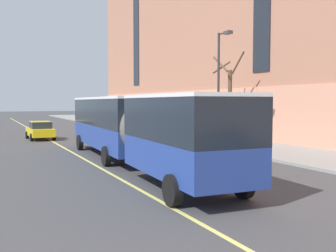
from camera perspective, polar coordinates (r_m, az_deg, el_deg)
name	(u,v)px	position (r m, az deg, el deg)	size (l,w,h in m)	color
ground_plane	(232,195)	(13.99, 9.28, -9.80)	(260.00, 260.00, 0.00)	#424244
city_bus	(133,125)	(19.74, -5.08, 0.08)	(3.57, 18.76, 3.48)	navy
parked_car_navy_0	(217,142)	(24.12, 7.16, -2.29)	(1.96, 4.23, 1.56)	navy
parked_car_black_1	(112,124)	(43.01, -8.15, 0.25)	(2.08, 4.31, 1.56)	black
parked_car_white_3	(164,133)	(30.92, -0.61, -0.99)	(2.05, 4.47, 1.56)	silver
taxi_cab	(40,130)	(35.27, -18.05, -0.60)	(2.11, 4.31, 1.56)	yellow
street_tree_far_uptown	(229,98)	(30.51, 8.87, 4.00)	(1.92, 2.10, 6.89)	brown
street_lamp	(220,78)	(26.99, 7.59, 6.89)	(0.36, 1.48, 7.73)	#2D2D30
lane_centerline	(131,185)	(15.42, -5.41, -8.50)	(0.16, 140.00, 0.01)	#E0D66B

